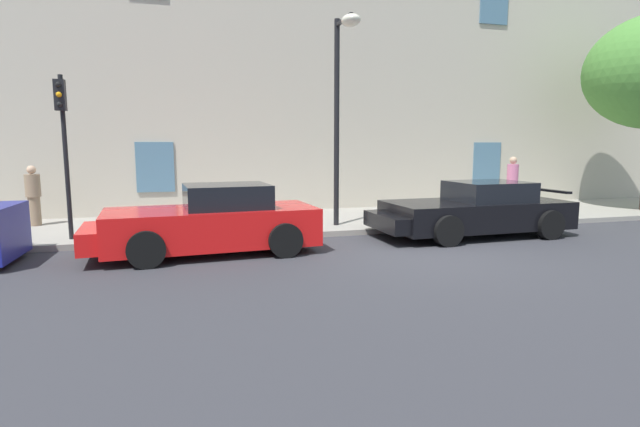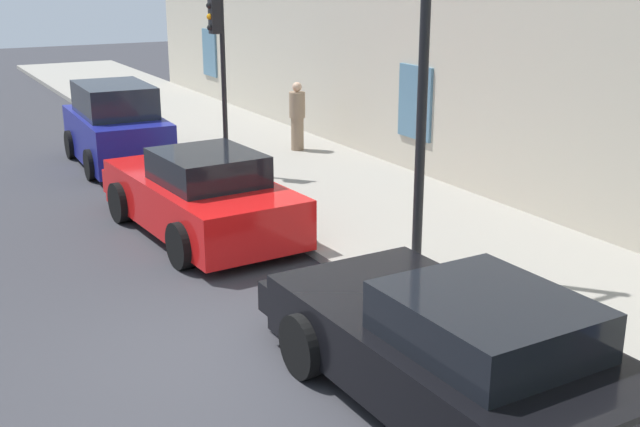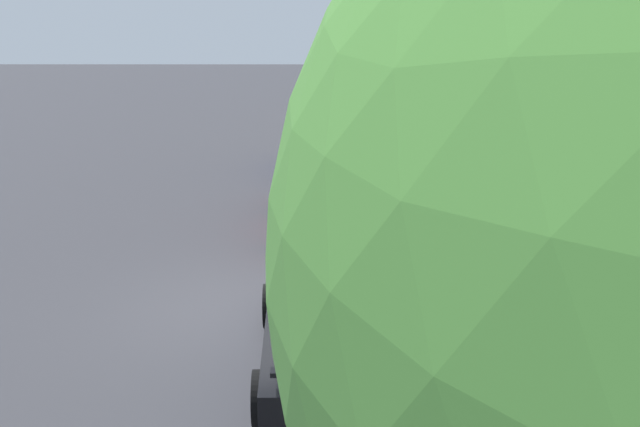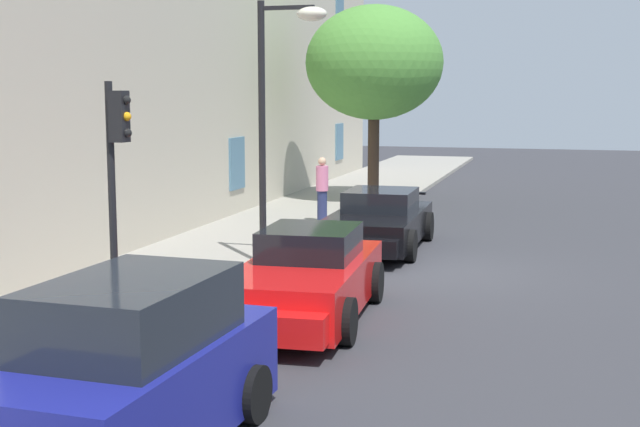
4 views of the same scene
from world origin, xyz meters
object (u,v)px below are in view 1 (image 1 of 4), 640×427
sportscar_red_lead (205,224)px  pedestrian_admiring (512,185)px  traffic_light (63,128)px  street_lamp (342,82)px  sportscar_yellow_flank (471,212)px  pedestrian_strolling (33,195)px

sportscar_red_lead → pedestrian_admiring: bearing=14.3°
traffic_light → street_lamp: 6.52m
traffic_light → street_lamp: (6.40, -0.13, 1.20)m
sportscar_yellow_flank → traffic_light: 9.70m
sportscar_yellow_flank → pedestrian_strolling: bearing=160.4°
traffic_light → pedestrian_admiring: traffic_light is taller
traffic_light → pedestrian_admiring: bearing=3.3°
sportscar_yellow_flank → street_lamp: size_ratio=0.94×
pedestrian_strolling → street_lamp: bearing=-18.2°
street_lamp → pedestrian_admiring: size_ratio=2.98×
street_lamp → pedestrian_strolling: 8.61m
street_lamp → pedestrian_admiring: (5.76, 0.84, -2.77)m
sportscar_red_lead → pedestrian_admiring: size_ratio=2.69×
sportscar_red_lead → traffic_light: bearing=150.3°
pedestrian_admiring → pedestrian_strolling: 13.58m
sportscar_red_lead → sportscar_yellow_flank: sportscar_red_lead is taller
street_lamp → traffic_light: bearing=178.9°
street_lamp → pedestrian_strolling: size_ratio=3.32×
traffic_light → pedestrian_strolling: (-1.31, 2.41, -1.68)m
sportscar_yellow_flank → traffic_light: bearing=171.5°
traffic_light → pedestrian_strolling: traffic_light is taller
street_lamp → pedestrian_admiring: 6.45m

